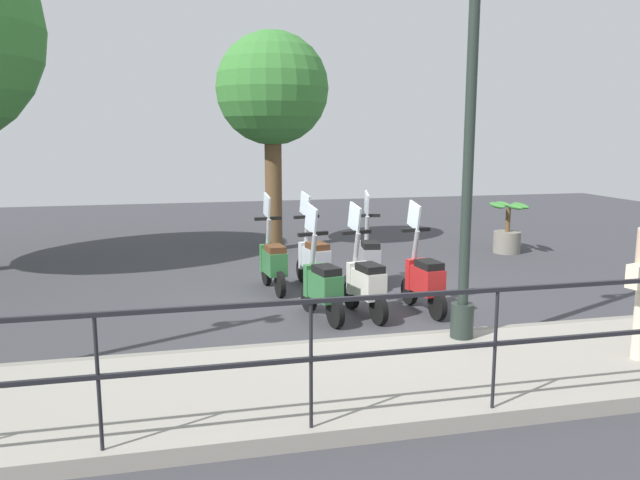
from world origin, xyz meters
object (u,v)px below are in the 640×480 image
(potted_palm, at_px, (507,232))
(scooter_far_1, at_px, (314,258))
(scooter_near_1, at_px, (365,282))
(scooter_far_0, at_px, (369,257))
(lamp_post_near, at_px, (468,169))
(scooter_far_2, at_px, (273,261))
(tree_distant, at_px, (272,91))
(scooter_near_0, at_px, (424,278))
(scooter_near_2, at_px, (322,284))

(potted_palm, xyz_separation_m, scooter_far_1, (-1.98, 4.59, 0.04))
(scooter_near_1, relative_size, scooter_far_0, 1.00)
(lamp_post_near, bearing_deg, scooter_far_0, 2.20)
(scooter_far_0, bearing_deg, scooter_far_2, 98.38)
(tree_distant, xyz_separation_m, scooter_far_0, (-3.60, -1.00, -2.86))
(potted_palm, xyz_separation_m, scooter_far_2, (-2.05, 5.27, 0.04))
(scooter_near_0, xyz_separation_m, scooter_near_2, (-0.02, 1.47, 0.00))
(potted_palm, distance_m, scooter_near_2, 6.13)
(tree_distant, height_order, scooter_far_1, tree_distant)
(scooter_near_2, bearing_deg, scooter_near_0, -101.74)
(lamp_post_near, xyz_separation_m, scooter_near_0, (1.54, -0.16, -1.61))
(scooter_far_1, relative_size, scooter_far_2, 1.00)
(potted_palm, distance_m, scooter_far_2, 5.66)
(tree_distant, bearing_deg, potted_palm, -108.05)
(potted_palm, bearing_deg, scooter_far_0, 119.33)
(potted_palm, height_order, scooter_near_1, scooter_near_1)
(scooter_near_0, relative_size, scooter_near_1, 1.00)
(scooter_near_0, relative_size, scooter_far_2, 1.00)
(scooter_far_1, bearing_deg, scooter_near_0, -157.70)
(scooter_near_1, height_order, scooter_far_2, same)
(scooter_near_1, bearing_deg, scooter_far_0, -29.34)
(potted_palm, height_order, scooter_far_0, scooter_far_0)
(tree_distant, relative_size, scooter_near_1, 2.97)
(scooter_far_0, bearing_deg, potted_palm, -51.68)
(lamp_post_near, bearing_deg, tree_distant, 9.43)
(scooter_near_1, bearing_deg, scooter_near_2, 80.01)
(lamp_post_near, distance_m, potted_palm, 6.56)
(scooter_far_2, bearing_deg, scooter_far_0, -96.73)
(tree_distant, distance_m, scooter_near_2, 5.98)
(tree_distant, height_order, potted_palm, tree_distant)
(scooter_far_0, bearing_deg, scooter_near_1, 169.63)
(scooter_near_0, distance_m, scooter_far_0, 1.66)
(scooter_near_0, bearing_deg, scooter_near_2, 84.92)
(scooter_far_0, height_order, scooter_far_1, same)
(lamp_post_near, relative_size, scooter_far_1, 2.85)
(tree_distant, height_order, scooter_far_2, tree_distant)
(tree_distant, relative_size, scooter_far_0, 2.97)
(scooter_near_0, distance_m, scooter_near_1, 0.86)
(lamp_post_near, height_order, scooter_near_0, lamp_post_near)
(potted_palm, bearing_deg, scooter_far_1, 113.30)
(potted_palm, bearing_deg, tree_distant, 71.95)
(potted_palm, distance_m, scooter_near_0, 5.03)
(potted_palm, distance_m, scooter_near_1, 5.66)
(scooter_near_1, bearing_deg, scooter_far_2, 21.12)
(lamp_post_near, bearing_deg, scooter_far_2, 28.12)
(lamp_post_near, height_order, tree_distant, tree_distant)
(lamp_post_near, height_order, scooter_far_0, lamp_post_near)
(scooter_near_0, bearing_deg, tree_distant, 8.11)
(potted_palm, bearing_deg, scooter_near_2, 127.39)
(scooter_near_2, distance_m, scooter_far_2, 1.72)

